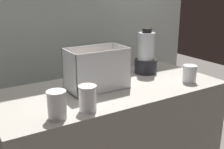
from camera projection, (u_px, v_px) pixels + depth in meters
back_wall_unit at (63, 18)px, 2.17m from camera, size 2.60×0.24×2.50m
carrot_display_bin at (97, 76)px, 1.60m from camera, size 0.35×0.21×0.25m
blender_pitcher at (146, 55)px, 1.90m from camera, size 0.16×0.16×0.32m
juice_cup_beet_far_left at (57, 106)px, 1.22m from camera, size 0.09×0.09×0.13m
juice_cup_beet_left at (88, 99)px, 1.30m from camera, size 0.09×0.09×0.13m
juice_cup_beet_middle at (189, 74)px, 1.73m from camera, size 0.09×0.09×0.11m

